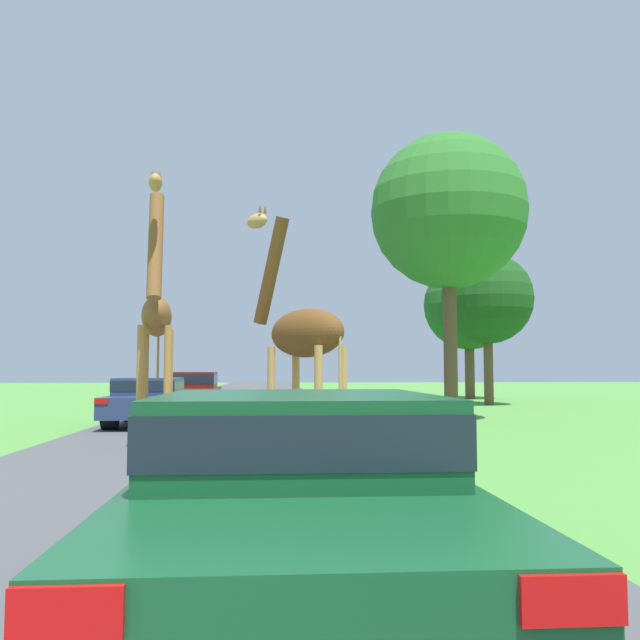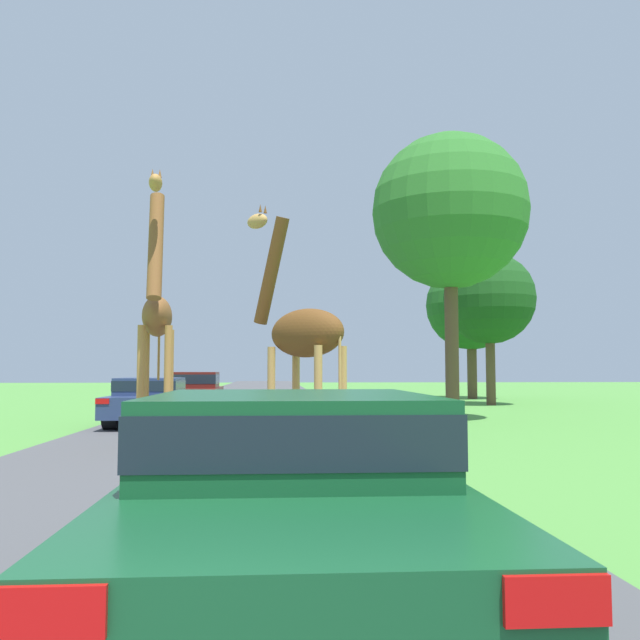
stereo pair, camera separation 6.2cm
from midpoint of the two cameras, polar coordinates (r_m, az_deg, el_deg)
road at (r=30.19m, az=-6.29°, el=-7.04°), size 7.26×120.00×0.00m
giraffe_near_road at (r=12.60m, az=-1.70°, el=-0.97°), size 2.09×2.27×4.82m
giraffe_companion at (r=13.91m, az=-13.74°, el=0.26°), size 0.88×2.95×5.22m
car_lead_maroon at (r=4.40m, az=-2.37°, el=-14.51°), size 1.87×4.49×1.36m
car_queue_right at (r=26.89m, az=-10.67°, el=-5.73°), size 1.89×4.04×1.42m
car_queue_left at (r=19.27m, az=-14.32°, el=-6.49°), size 1.83×4.38×1.29m
tree_left_edge at (r=21.16m, az=10.69°, el=8.90°), size 4.73×4.73×8.68m
tree_centre_back at (r=30.16m, az=13.85°, el=1.73°), size 3.95×3.95×6.56m
tree_right_cluster at (r=36.38m, az=12.37°, el=1.19°), size 4.69×4.69×7.25m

